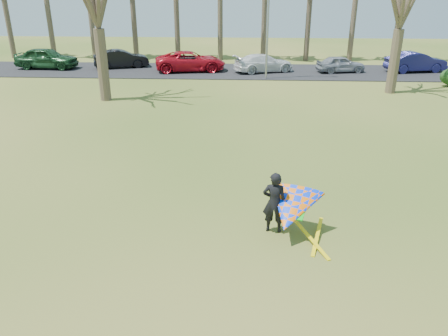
# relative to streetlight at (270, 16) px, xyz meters

# --- Properties ---
(ground) EXTENTS (100.00, 100.00, 0.00)m
(ground) POSITION_rel_streetlight_xyz_m (-2.16, -22.00, -4.46)
(ground) COLOR #255111
(ground) RESTS_ON ground
(parking_strip) EXTENTS (46.00, 7.00, 0.06)m
(parking_strip) POSITION_rel_streetlight_xyz_m (-2.16, 3.00, -4.43)
(parking_strip) COLOR black
(parking_strip) RESTS_ON ground
(streetlight) EXTENTS (2.28, 0.18, 8.00)m
(streetlight) POSITION_rel_streetlight_xyz_m (0.00, 0.00, 0.00)
(streetlight) COLOR gray
(streetlight) RESTS_ON ground
(car_0) EXTENTS (5.12, 2.24, 1.72)m
(car_0) POSITION_rel_streetlight_xyz_m (-18.26, 3.14, -3.55)
(car_0) COLOR #19401F
(car_0) RESTS_ON parking_strip
(car_1) EXTENTS (4.75, 3.05, 1.48)m
(car_1) POSITION_rel_streetlight_xyz_m (-12.21, 3.95, -3.67)
(car_1) COLOR black
(car_1) RESTS_ON parking_strip
(car_2) EXTENTS (5.99, 3.56, 1.56)m
(car_2) POSITION_rel_streetlight_xyz_m (-6.17, 2.72, -3.62)
(car_2) COLOR #AD0D1B
(car_2) RESTS_ON parking_strip
(car_3) EXTENTS (5.17, 3.52, 1.39)m
(car_3) POSITION_rel_streetlight_xyz_m (-0.26, 2.65, -3.71)
(car_3) COLOR silver
(car_3) RESTS_ON parking_strip
(car_4) EXTENTS (4.03, 2.29, 1.29)m
(car_4) POSITION_rel_streetlight_xyz_m (5.86, 2.86, -3.76)
(car_4) COLOR gray
(car_4) RESTS_ON parking_strip
(car_5) EXTENTS (4.99, 2.65, 1.56)m
(car_5) POSITION_rel_streetlight_xyz_m (11.88, 3.36, -3.62)
(car_5) COLOR navy
(car_5) RESTS_ON parking_strip
(kite_flyer) EXTENTS (2.13, 2.39, 2.02)m
(kite_flyer) POSITION_rel_streetlight_xyz_m (-0.24, -22.18, -3.61)
(kite_flyer) COLOR black
(kite_flyer) RESTS_ON ground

